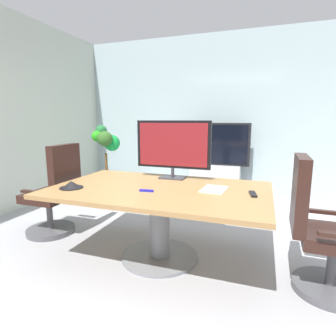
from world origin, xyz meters
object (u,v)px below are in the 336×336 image
object	(u,v)px
tv_monitor	(173,146)
wall_display_unit	(215,170)
potted_plant	(107,154)
conference_phone	(71,185)
office_chair_right	(320,236)
remote_control	(253,194)
office_chair_left	(55,197)
conference_table	(159,204)

from	to	relation	value
tv_monitor	wall_display_unit	world-z (taller)	tv_monitor
potted_plant	conference_phone	world-z (taller)	potted_plant
office_chair_right	wall_display_unit	world-z (taller)	wall_display_unit
tv_monitor	wall_display_unit	size ratio (longest dim) A/B	0.64
wall_display_unit	conference_phone	distance (m)	3.02
potted_plant	remote_control	distance (m)	3.36
wall_display_unit	tv_monitor	bearing A→B (deg)	-93.31
wall_display_unit	remote_control	size ratio (longest dim) A/B	7.71
tv_monitor	conference_phone	xyz separation A→B (m)	(-0.77, -0.75, -0.33)
office_chair_right	remote_control	distance (m)	0.60
wall_display_unit	potted_plant	bearing A→B (deg)	-164.29
office_chair_left	potted_plant	distance (m)	1.97
potted_plant	remote_control	xyz separation A→B (m)	(2.70, -2.00, -0.01)
conference_phone	remote_control	distance (m)	1.68
potted_plant	wall_display_unit	bearing A→B (deg)	15.71
office_chair_left	potted_plant	size ratio (longest dim) A/B	0.86
wall_display_unit	conference_phone	world-z (taller)	wall_display_unit
wall_display_unit	office_chair_right	bearing A→B (deg)	-64.01
office_chair_right	wall_display_unit	distance (m)	2.93
office_chair_left	office_chair_right	xyz separation A→B (m)	(2.78, -0.19, 0.00)
conference_table	remote_control	distance (m)	0.88
wall_display_unit	conference_phone	xyz separation A→B (m)	(-0.89, -2.87, 0.31)
office_chair_left	tv_monitor	distance (m)	1.54
office_chair_left	remote_control	distance (m)	2.27
conference_table	wall_display_unit	distance (m)	2.58
wall_display_unit	remote_control	bearing A→B (deg)	-73.54
tv_monitor	remote_control	xyz separation A→B (m)	(0.87, -0.43, -0.35)
office_chair_left	potted_plant	bearing A→B (deg)	-167.24
tv_monitor	wall_display_unit	distance (m)	2.21
potted_plant	conference_phone	distance (m)	2.55
office_chair_left	potted_plant	xyz separation A→B (m)	(-0.45, 1.89, 0.28)
conference_table	conference_phone	xyz separation A→B (m)	(-0.79, -0.29, 0.20)
conference_table	office_chair_right	xyz separation A→B (m)	(1.39, -0.06, -0.10)
conference_table	potted_plant	bearing A→B (deg)	132.25
conference_table	office_chair_left	bearing A→B (deg)	174.54
office_chair_right	conference_phone	xyz separation A→B (m)	(-2.18, -0.24, 0.30)
conference_phone	conference_table	bearing A→B (deg)	20.49
tv_monitor	wall_display_unit	bearing A→B (deg)	86.69
wall_display_unit	potted_plant	world-z (taller)	wall_display_unit
office_chair_right	potted_plant	distance (m)	3.85
office_chair_left	conference_phone	distance (m)	0.80
office_chair_left	potted_plant	world-z (taller)	potted_plant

